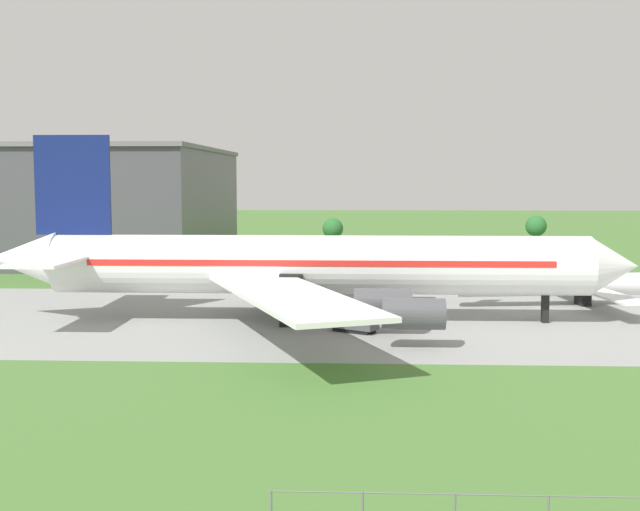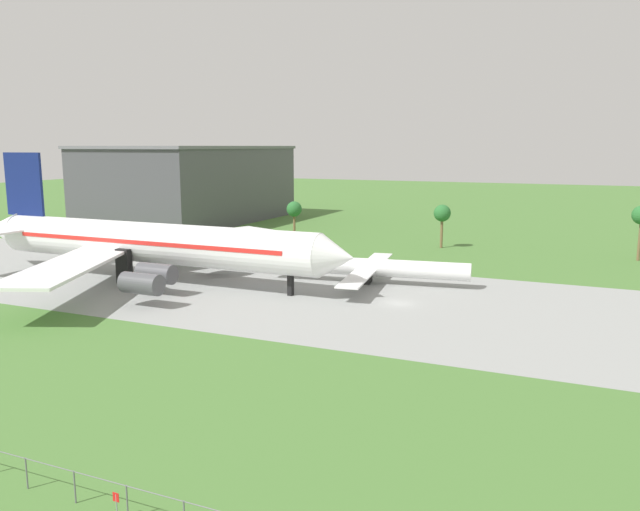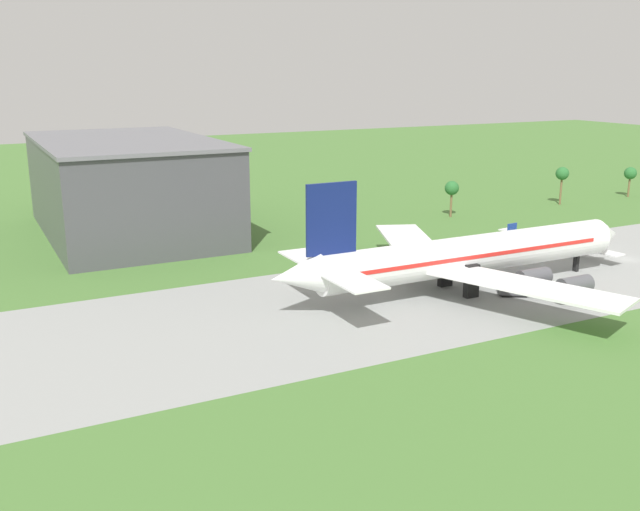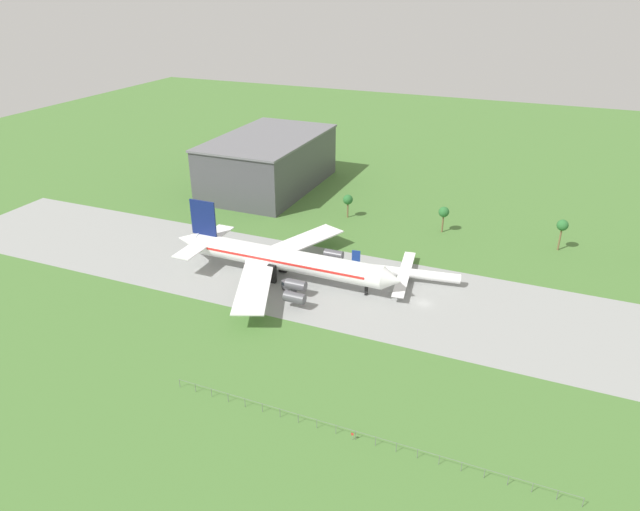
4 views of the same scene
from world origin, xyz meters
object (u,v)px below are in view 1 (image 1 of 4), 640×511
object	(u,v)px
jet_airliner	(308,265)
regional_aircraft	(582,285)
baggage_tug	(353,318)
terminal_building	(125,203)

from	to	relation	value
jet_airliner	regional_aircraft	size ratio (longest dim) A/B	2.23
jet_airliner	baggage_tug	size ratio (longest dim) A/B	13.83
baggage_tug	terminal_building	bearing A→B (deg)	120.71
jet_airliner	terminal_building	size ratio (longest dim) A/B	1.17
jet_airliner	terminal_building	distance (m)	81.83
baggage_tug	terminal_building	xyz separation A→B (m)	(-45.75, 77.02, 9.32)
baggage_tug	terminal_building	world-z (taller)	terminal_building
jet_airliner	terminal_building	xyz separation A→B (m)	(-40.78, 70.79, 4.61)
regional_aircraft	terminal_building	size ratio (longest dim) A/B	0.52
jet_airliner	regional_aircraft	world-z (taller)	jet_airliner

